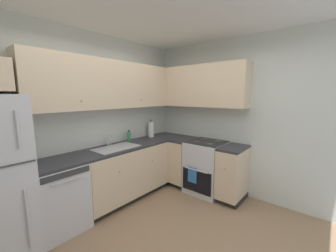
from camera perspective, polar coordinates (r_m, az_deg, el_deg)
name	(u,v)px	position (r m, az deg, el deg)	size (l,w,h in m)	color
ground_plane	(166,245)	(2.76, -0.70, -30.41)	(3.55, 3.08, 0.02)	#937556
wall_back	(89,121)	(3.40, -21.28, 1.41)	(3.65, 0.05, 2.67)	silver
wall_right	(232,118)	(3.72, 17.59, 2.18)	(0.05, 3.18, 2.67)	silver
dishwasher	(58,197)	(3.09, -28.40, -17.15)	(0.60, 0.63, 0.87)	silver
lower_cabinets_back	(125,173)	(3.57, -11.96, -12.65)	(1.53, 0.62, 0.87)	beige
countertop_back	(124,147)	(3.43, -12.20, -5.66)	(2.73, 0.60, 0.04)	#2D2D33
lower_cabinets_right	(208,168)	(3.75, 11.11, -11.57)	(0.62, 1.30, 0.87)	beige
countertop_right	(209,144)	(3.62, 11.29, -4.88)	(0.60, 1.30, 0.03)	#2D2D33
oven_range	(206,166)	(3.77, 10.67, -11.07)	(0.68, 0.62, 1.06)	silver
upper_cabinets_back	(108,85)	(3.35, -16.46, 11.01)	(2.41, 0.34, 0.73)	beige
upper_cabinets_right	(197,86)	(3.81, 8.14, 10.96)	(0.32, 1.85, 0.73)	beige
sink	(117,150)	(3.31, -14.22, -6.65)	(0.70, 0.40, 0.10)	#B7B7BC
faucet	(109,139)	(3.45, -16.26, -3.54)	(0.07, 0.16, 0.18)	silver
soap_bottle	(129,136)	(3.70, -10.86, -2.86)	(0.06, 0.06, 0.20)	#338C4C
paper_towel_roll	(151,129)	(4.03, -4.79, -0.95)	(0.11, 0.11, 0.35)	white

